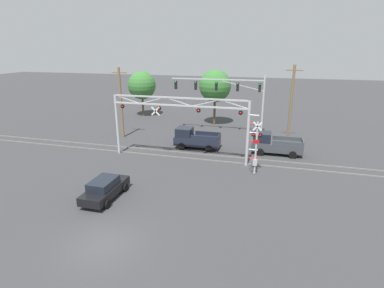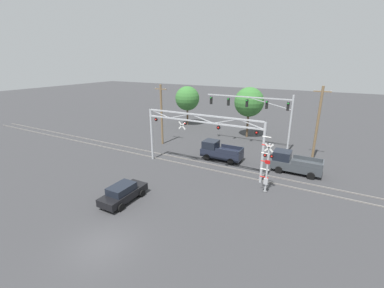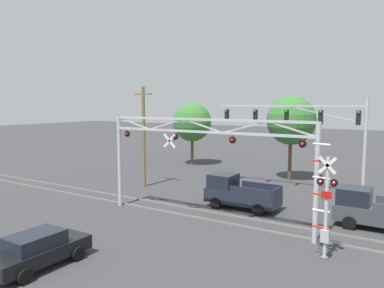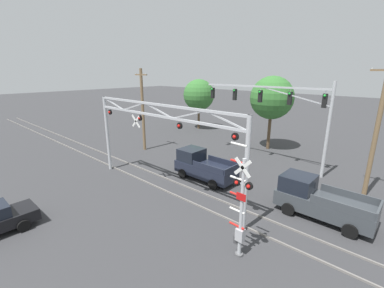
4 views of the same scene
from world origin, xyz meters
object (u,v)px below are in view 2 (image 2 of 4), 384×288
at_px(crossing_signal_mast, 267,169).
at_px(background_tree_beyond_span, 249,102).
at_px(background_tree_far_left_verge, 187,98).
at_px(crossing_gantry, 201,132).
at_px(sedan_waiting, 123,193).
at_px(utility_pole_right, 318,123).
at_px(pickup_truck_lead, 219,151).
at_px(traffic_signal_span, 264,110).
at_px(utility_pole_left, 162,114).
at_px(pickup_truck_following, 293,163).

xyz_separation_m(crossing_signal_mast, background_tree_beyond_span, (-6.64, 16.11, 3.13)).
bearing_deg(background_tree_far_left_verge, crossing_gantry, -56.26).
bearing_deg(crossing_signal_mast, sedan_waiting, -144.02).
xyz_separation_m(sedan_waiting, background_tree_far_left_verge, (-8.61, 25.80, 3.97)).
height_order(crossing_signal_mast, utility_pole_right, utility_pole_right).
distance_m(crossing_gantry, pickup_truck_lead, 4.90).
bearing_deg(traffic_signal_span, pickup_truck_lead, -116.95).
bearing_deg(pickup_truck_lead, traffic_signal_span, 63.05).
relative_size(utility_pole_left, background_tree_far_left_verge, 1.19).
bearing_deg(pickup_truck_lead, utility_pole_left, 169.70).
xyz_separation_m(sedan_waiting, background_tree_beyond_span, (3.28, 23.30, 4.55)).
xyz_separation_m(crossing_signal_mast, utility_pole_right, (3.02, 10.39, 2.24)).
xyz_separation_m(traffic_signal_span, utility_pole_left, (-12.55, -4.67, -0.95)).
relative_size(crossing_signal_mast, utility_pole_right, 0.60).
bearing_deg(pickup_truck_following, traffic_signal_span, 129.07).
height_order(crossing_gantry, background_tree_far_left_verge, background_tree_far_left_verge).
xyz_separation_m(pickup_truck_lead, background_tree_beyond_span, (0.03, 10.70, 4.31)).
height_order(crossing_signal_mast, background_tree_far_left_verge, background_tree_far_left_verge).
xyz_separation_m(crossing_gantry, sedan_waiting, (-2.67, -8.92, -3.42)).
relative_size(pickup_truck_lead, pickup_truck_following, 0.96).
bearing_deg(utility_pole_left, pickup_truck_following, -4.57).
xyz_separation_m(crossing_signal_mast, sedan_waiting, (-9.91, -7.20, -1.42)).
relative_size(traffic_signal_span, background_tree_far_left_verge, 1.65).
height_order(pickup_truck_following, background_tree_beyond_span, background_tree_beyond_span).
xyz_separation_m(pickup_truck_following, utility_pole_left, (-17.47, 1.40, 3.23)).
bearing_deg(sedan_waiting, crossing_signal_mast, 35.98).
height_order(sedan_waiting, background_tree_far_left_verge, background_tree_far_left_verge).
bearing_deg(background_tree_far_left_verge, utility_pole_left, -77.54).
relative_size(sedan_waiting, utility_pole_left, 0.52).
relative_size(crossing_gantry, utility_pole_right, 1.53).
bearing_deg(sedan_waiting, pickup_truck_lead, 75.54).
bearing_deg(background_tree_far_left_verge, crossing_signal_mast, -45.13).
relative_size(pickup_truck_lead, utility_pole_left, 0.58).
bearing_deg(pickup_truck_lead, pickup_truck_following, 2.07).
relative_size(utility_pole_right, background_tree_beyond_span, 1.14).
height_order(traffic_signal_span, background_tree_beyond_span, background_tree_beyond_span).
bearing_deg(crossing_signal_mast, utility_pole_left, 156.04).
bearing_deg(utility_pole_right, crossing_signal_mast, -106.18).
xyz_separation_m(crossing_signal_mast, utility_pole_left, (-15.98, 7.10, 2.05)).
bearing_deg(pickup_truck_following, utility_pole_right, 72.04).
distance_m(utility_pole_left, background_tree_beyond_span, 13.02).
relative_size(traffic_signal_span, background_tree_beyond_span, 1.52).
bearing_deg(utility_pole_left, background_tree_far_left_verge, 102.46).
height_order(pickup_truck_lead, utility_pole_left, utility_pole_left).
bearing_deg(sedan_waiting, crossing_gantry, 73.35).
relative_size(crossing_gantry, crossing_signal_mast, 2.55).
distance_m(crossing_signal_mast, utility_pole_left, 17.60).
bearing_deg(utility_pole_right, pickup_truck_lead, -152.75).
distance_m(crossing_gantry, pickup_truck_following, 10.11).
relative_size(utility_pole_left, background_tree_beyond_span, 1.09).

